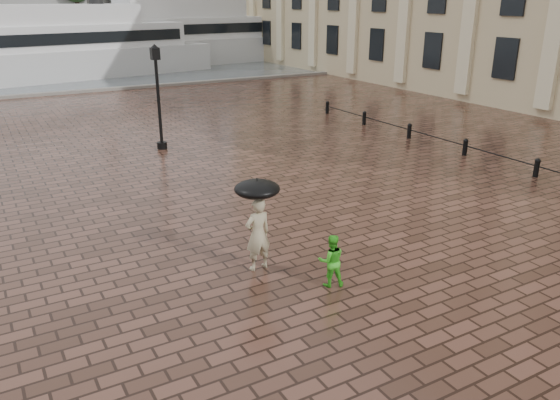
# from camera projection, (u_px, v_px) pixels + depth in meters

# --- Properties ---
(ground) EXTENTS (300.00, 300.00, 0.00)m
(ground) POSITION_uv_depth(u_px,v_px,m) (233.00, 312.00, 11.75)
(ground) COLOR #372219
(ground) RESTS_ON ground
(quay_edge) EXTENTS (80.00, 0.60, 0.30)m
(quay_edge) POSITION_uv_depth(u_px,v_px,m) (38.00, 96.00, 37.86)
(quay_edge) COLOR slate
(quay_edge) RESTS_ON ground
(bollard_row) EXTENTS (0.22, 21.22, 0.73)m
(bollard_row) POSITION_uv_depth(u_px,v_px,m) (465.00, 146.00, 23.39)
(bollard_row) COLOR black
(bollard_row) RESTS_ON ground
(adult_pedestrian) EXTENTS (0.70, 0.48, 1.86)m
(adult_pedestrian) POSITION_uv_depth(u_px,v_px,m) (258.00, 234.00, 13.33)
(adult_pedestrian) COLOR tan
(adult_pedestrian) RESTS_ON ground
(child_pedestrian) EXTENTS (0.75, 0.68, 1.28)m
(child_pedestrian) POSITION_uv_depth(u_px,v_px,m) (331.00, 261.00, 12.64)
(child_pedestrian) COLOR green
(child_pedestrian) RESTS_ON ground
(ferry_near) EXTENTS (25.32, 10.33, 8.09)m
(ferry_near) POSITION_uv_depth(u_px,v_px,m) (67.00, 48.00, 45.91)
(ferry_near) COLOR #BABABA
(ferry_near) RESTS_ON ground
(ferry_far) EXTENTS (26.56, 9.29, 8.53)m
(ferry_far) POSITION_uv_depth(u_px,v_px,m) (183.00, 38.00, 55.66)
(ferry_far) COLOR #BABABA
(ferry_far) RESTS_ON ground
(umbrella) EXTENTS (1.10, 1.10, 1.19)m
(umbrella) POSITION_uv_depth(u_px,v_px,m) (257.00, 189.00, 12.92)
(umbrella) COLOR black
(umbrella) RESTS_ON ground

